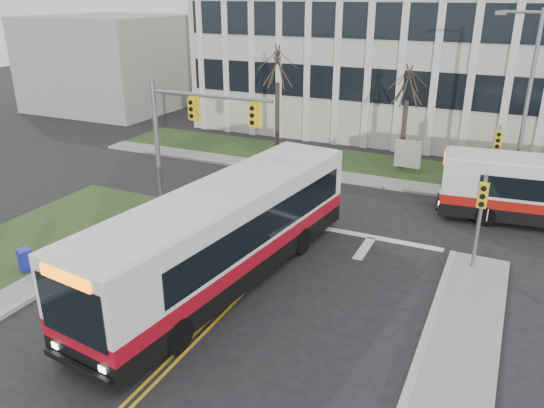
{
  "coord_description": "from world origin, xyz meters",
  "views": [
    {
      "loc": [
        7.87,
        -12.42,
        9.83
      ],
      "look_at": [
        -0.45,
        5.33,
        2.0
      ],
      "focal_mm": 35.0,
      "sensor_mm": 36.0,
      "label": 1
    }
  ],
  "objects": [
    {
      "name": "ground",
      "position": [
        0.0,
        0.0,
        0.0
      ],
      "size": [
        120.0,
        120.0,
        0.0
      ],
      "primitive_type": "plane",
      "color": "black",
      "rests_on": "ground"
    },
    {
      "name": "sidewalk_cross",
      "position": [
        5.0,
        15.2,
        0.07
      ],
      "size": [
        44.0,
        1.6,
        0.14
      ],
      "primitive_type": "cube",
      "color": "#9E9B93",
      "rests_on": "ground"
    },
    {
      "name": "building_lawn",
      "position": [
        5.0,
        18.0,
        0.06
      ],
      "size": [
        44.0,
        5.0,
        0.12
      ],
      "primitive_type": "cube",
      "color": "#27441D",
      "rests_on": "ground"
    },
    {
      "name": "office_building",
      "position": [
        5.0,
        30.0,
        6.0
      ],
      "size": [
        40.0,
        16.0,
        12.0
      ],
      "primitive_type": "cube",
      "color": "#B6B1A8",
      "rests_on": "ground"
    },
    {
      "name": "building_annex",
      "position": [
        -26.0,
        26.0,
        4.0
      ],
      "size": [
        12.0,
        12.0,
        8.0
      ],
      "primitive_type": "cube",
      "color": "#9E9B93",
      "rests_on": "ground"
    },
    {
      "name": "mast_arm_signal",
      "position": [
        -5.62,
        7.16,
        4.26
      ],
      "size": [
        6.11,
        0.38,
        6.2
      ],
      "color": "slate",
      "rests_on": "ground"
    },
    {
      "name": "signal_pole_near",
      "position": [
        7.2,
        6.9,
        2.5
      ],
      "size": [
        0.34,
        0.39,
        3.8
      ],
      "color": "slate",
      "rests_on": "ground"
    },
    {
      "name": "signal_pole_far",
      "position": [
        7.2,
        15.4,
        2.5
      ],
      "size": [
        0.34,
        0.39,
        3.8
      ],
      "color": "slate",
      "rests_on": "ground"
    },
    {
      "name": "streetlight",
      "position": [
        8.03,
        16.2,
        5.19
      ],
      "size": [
        2.15,
        0.25,
        9.2
      ],
      "color": "slate",
      "rests_on": "ground"
    },
    {
      "name": "directory_sign",
      "position": [
        2.5,
        17.5,
        1.17
      ],
      "size": [
        1.5,
        0.12,
        2.0
      ],
      "color": "slate",
      "rests_on": "ground"
    },
    {
      "name": "tree_left",
      "position": [
        -6.0,
        18.0,
        5.51
      ],
      "size": [
        1.8,
        1.8,
        7.7
      ],
      "color": "#42352B",
      "rests_on": "ground"
    },
    {
      "name": "tree_mid",
      "position": [
        2.0,
        18.2,
        4.88
      ],
      "size": [
        1.8,
        1.8,
        6.82
      ],
      "color": "#42352B",
      "rests_on": "ground"
    },
    {
      "name": "bus_main",
      "position": [
        -0.9,
        2.39,
        1.76
      ],
      "size": [
        4.39,
        13.41,
        3.51
      ],
      "primitive_type": null,
      "rotation": [
        0.0,
        0.0,
        -0.12
      ],
      "color": "silver",
      "rests_on": "ground"
    },
    {
      "name": "newspaper_box_blue",
      "position": [
        -7.99,
        -0.36,
        0.47
      ],
      "size": [
        0.64,
        0.62,
        0.95
      ],
      "primitive_type": "cube",
      "rotation": [
        0.0,
        0.0,
        -0.44
      ],
      "color": "#151D94",
      "rests_on": "ground"
    }
  ]
}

